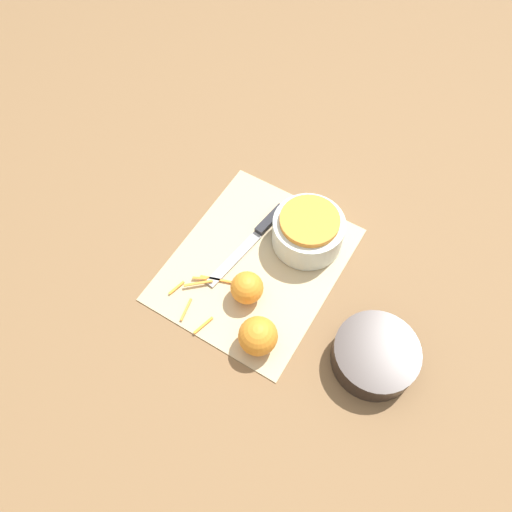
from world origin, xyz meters
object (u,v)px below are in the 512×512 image
bowl_speckled (308,230)px  orange_left (258,336)px  orange_right (247,288)px  bowl_dark (375,355)px  knife (261,230)px

bowl_speckled → orange_left: bowl_speckled is taller
orange_right → orange_left: bearing=43.2°
bowl_dark → knife: size_ratio=0.64×
orange_left → orange_right: 0.11m
bowl_dark → orange_left: size_ratio=2.12×
orange_left → knife: bearing=-150.1°
bowl_speckled → orange_right: bearing=-12.9°
bowl_speckled → orange_right: 0.19m
bowl_speckled → orange_left: 0.27m
bowl_dark → orange_left: bearing=-67.2°
knife → orange_right: bearing=28.9°
bowl_speckled → orange_right: size_ratio=2.28×
bowl_dark → orange_right: orange_right is taller
bowl_dark → orange_left: (0.09, -0.21, 0.02)m
bowl_dark → orange_left: orange_left is taller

